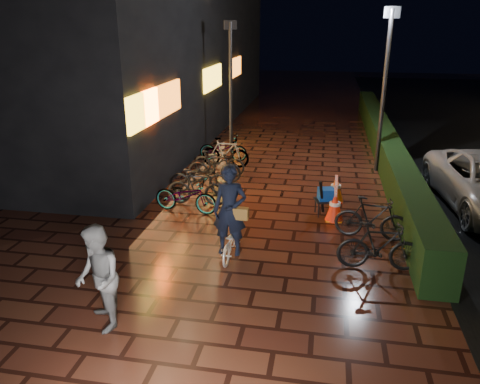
% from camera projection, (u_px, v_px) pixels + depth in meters
% --- Properties ---
extents(ground, '(80.00, 80.00, 0.00)m').
position_uv_depth(ground, '(269.00, 239.00, 10.77)').
color(ground, '#381911').
rests_on(ground, ground).
extents(hedge, '(0.70, 20.00, 1.00)m').
position_uv_depth(hedge, '(384.00, 142.00, 17.43)').
color(hedge, black).
rests_on(hedge, ground).
extents(bystander_person, '(1.05, 1.10, 1.78)m').
position_uv_depth(bystander_person, '(98.00, 279.00, 7.37)').
color(bystander_person, '#5A5A5C').
rests_on(bystander_person, ground).
extents(storefront_block, '(12.09, 22.00, 9.00)m').
position_uv_depth(storefront_block, '(97.00, 27.00, 21.48)').
color(storefront_block, black).
rests_on(storefront_block, ground).
extents(lamp_post_hedge, '(0.49, 0.16, 5.15)m').
position_uv_depth(lamp_post_hedge, '(384.00, 85.00, 14.78)').
color(lamp_post_hedge, black).
rests_on(lamp_post_hedge, ground).
extents(lamp_post_sf, '(0.45, 0.20, 4.77)m').
position_uv_depth(lamp_post_sf, '(231.00, 82.00, 17.13)').
color(lamp_post_sf, black).
rests_on(lamp_post_sf, ground).
extents(cyclist, '(0.75, 1.45, 2.05)m').
position_uv_depth(cyclist, '(231.00, 224.00, 9.67)').
color(cyclist, white).
rests_on(cyclist, ground).
extents(traffic_barrier, '(0.50, 1.83, 0.74)m').
position_uv_depth(traffic_barrier, '(335.00, 197.00, 12.31)').
color(traffic_barrier, red).
rests_on(traffic_barrier, ground).
extents(cart_assembly, '(0.64, 0.68, 1.03)m').
position_uv_depth(cart_assembly, '(326.00, 196.00, 11.94)').
color(cart_assembly, black).
rests_on(cart_assembly, ground).
extents(parked_bikes_storefront, '(1.97, 5.64, 1.00)m').
position_uv_depth(parked_bikes_storefront, '(210.00, 168.00, 14.38)').
color(parked_bikes_storefront, black).
rests_on(parked_bikes_storefront, ground).
extents(parked_bikes_hedge, '(1.74, 2.07, 1.00)m').
position_uv_depth(parked_bikes_hedge, '(376.00, 231.00, 9.96)').
color(parked_bikes_hedge, black).
rests_on(parked_bikes_hedge, ground).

